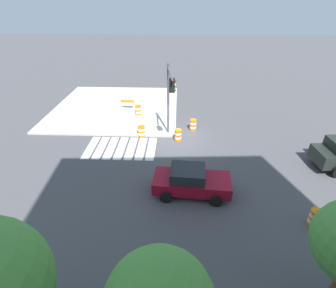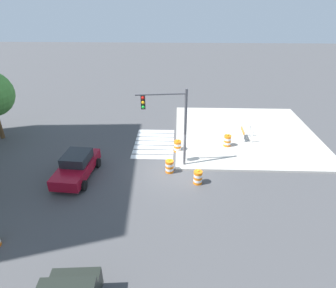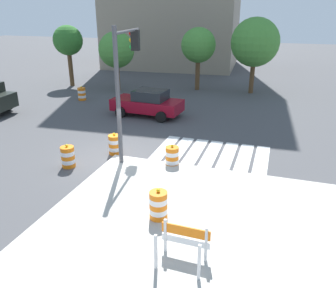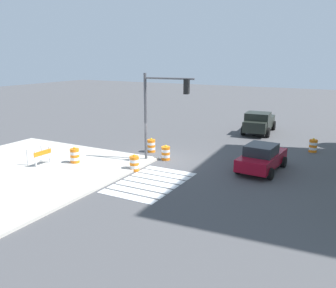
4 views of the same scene
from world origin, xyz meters
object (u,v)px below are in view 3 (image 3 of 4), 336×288
traffic_barrel_median_far (172,157)px  construction_barricade (184,241)px  traffic_barrel_on_sidewalk (158,205)px  street_tree_streetside_mid (117,50)px  sports_car (148,103)px  street_tree_corner_lot (198,46)px  street_tree_streetside_far (68,41)px  traffic_barrel_median_near (68,157)px  traffic_barrel_near_corner (82,94)px  street_tree_streetside_near (255,42)px  traffic_light_pole (125,68)px  traffic_barrel_crosswalk_end (115,145)px

traffic_barrel_median_far → construction_barricade: (2.04, -5.52, 0.27)m
traffic_barrel_on_sidewalk → street_tree_streetside_mid: 19.15m
sports_car → construction_barricade: 13.43m
street_tree_streetside_mid → traffic_barrel_on_sidewalk: bearing=-60.5°
traffic_barrel_median_far → street_tree_corner_lot: (-2.50, 14.82, 3.05)m
traffic_barrel_median_far → construction_barricade: bearing=-69.7°
construction_barricade → street_tree_streetside_far: 24.07m
sports_car → street_tree_streetside_mid: 8.06m
traffic_barrel_median_near → traffic_barrel_near_corner: bearing=118.5°
traffic_barrel_median_far → street_tree_streetside_near: street_tree_streetside_near is taller
traffic_barrel_median_far → street_tree_corner_lot: 15.33m
traffic_barrel_median_far → traffic_light_pole: 4.18m
street_tree_streetside_mid → street_tree_corner_lot: size_ratio=0.94×
traffic_barrel_crosswalk_end → sports_car: bearing=97.0°
traffic_barrel_crosswalk_end → street_tree_streetside_mid: street_tree_streetside_mid is taller
traffic_barrel_median_far → street_tree_streetside_mid: 15.46m
traffic_barrel_median_far → street_tree_corner_lot: size_ratio=0.21×
traffic_barrel_on_sidewalk → street_tree_streetside_near: street_tree_streetside_near is taller
traffic_light_pole → street_tree_streetside_near: (4.09, 14.30, -0.06)m
traffic_barrel_median_near → traffic_light_pole: bearing=46.2°
traffic_barrel_crosswalk_end → traffic_barrel_median_near: bearing=-123.8°
traffic_barrel_median_far → street_tree_streetside_mid: (-8.55, 12.58, 2.74)m
traffic_barrel_near_corner → street_tree_streetside_far: (-3.47, 4.13, 3.27)m
traffic_barrel_on_sidewalk → street_tree_corner_lot: 19.26m
sports_car → street_tree_streetside_mid: (-4.89, 5.94, 2.38)m
street_tree_streetside_near → street_tree_streetside_mid: size_ratio=1.23×
street_tree_streetside_mid → traffic_barrel_median_near: bearing=-72.5°
traffic_barrel_median_near → street_tree_streetside_far: size_ratio=0.20×
sports_car → traffic_barrel_median_near: 7.99m
street_tree_streetside_near → traffic_barrel_on_sidewalk: bearing=-93.2°
traffic_barrel_near_corner → traffic_barrel_median_near: bearing=-61.5°
sports_car → traffic_barrel_on_sidewalk: bearing=-67.2°
street_tree_streetside_mid → street_tree_corner_lot: street_tree_corner_lot is taller
traffic_barrel_median_near → construction_barricade: (6.20, -4.19, 0.27)m
construction_barricade → street_tree_corner_lot: street_tree_corner_lot is taller
traffic_barrel_median_far → street_tree_streetside_mid: size_ratio=0.22×
traffic_barrel_near_corner → street_tree_streetside_far: size_ratio=0.20×
traffic_barrel_median_far → traffic_light_pole: traffic_light_pole is taller
street_tree_streetside_mid → construction_barricade: bearing=-59.7°
sports_car → street_tree_streetside_mid: street_tree_streetside_mid is taller
traffic_light_pole → street_tree_corner_lot: size_ratio=1.12×
traffic_barrel_median_near → traffic_barrel_median_far: same height
sports_car → traffic_barrel_crosswalk_end: (0.75, -6.11, -0.36)m
construction_barricade → sports_car: bearing=115.1°
traffic_barrel_near_corner → traffic_barrel_crosswalk_end: (6.74, -8.27, 0.00)m
traffic_barrel_near_corner → traffic_barrel_median_near: 11.52m
sports_car → street_tree_streetside_far: 11.73m
traffic_barrel_on_sidewalk → street_tree_corner_lot: size_ratio=0.21×
traffic_barrel_near_corner → construction_barricade: size_ratio=0.78×
sports_car → street_tree_streetside_near: bearing=56.5°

